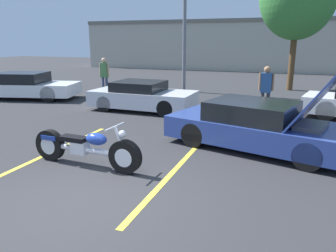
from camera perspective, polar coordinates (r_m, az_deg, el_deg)
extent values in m
plane|color=#2D2D30|center=(5.88, -14.36, -12.79)|extent=(80.00, 80.00, 0.00)
cube|color=yellow|center=(8.51, -19.83, -4.41)|extent=(0.12, 4.76, 0.01)
cube|color=yellow|center=(6.95, 1.05, -7.80)|extent=(0.12, 4.76, 0.01)
cube|color=#B2AD9E|center=(30.75, 15.28, 13.41)|extent=(32.00, 4.00, 4.40)
cube|color=slate|center=(30.79, 15.55, 17.22)|extent=(32.00, 4.20, 0.30)
cylinder|color=slate|center=(17.48, 2.94, 20.41)|extent=(0.18, 0.18, 8.78)
cylinder|color=brown|center=(19.12, 20.78, 10.64)|extent=(0.32, 0.32, 3.20)
cylinder|color=black|center=(6.78, -7.47, -5.35)|extent=(0.72, 0.19, 0.71)
cylinder|color=black|center=(7.92, -19.82, -3.14)|extent=(0.72, 0.19, 0.71)
cylinder|color=silver|center=(6.78, -7.47, -5.35)|extent=(0.40, 0.19, 0.39)
cylinder|color=silver|center=(7.92, -19.82, -3.14)|extent=(0.40, 0.19, 0.39)
cylinder|color=silver|center=(7.30, -14.15, -4.05)|extent=(1.67, 0.20, 0.12)
cube|color=silver|center=(7.37, -15.08, -3.59)|extent=(0.37, 0.26, 0.28)
ellipsoid|color=navy|center=(7.04, -12.38, -2.23)|extent=(0.51, 0.30, 0.26)
cube|color=black|center=(7.41, -16.07, -2.11)|extent=(0.64, 0.29, 0.10)
cube|color=navy|center=(7.83, -19.68, -1.82)|extent=(0.40, 0.24, 0.10)
cylinder|color=silver|center=(6.72, -8.29, -2.63)|extent=(0.31, 0.08, 0.63)
cylinder|color=silver|center=(6.70, -9.24, -0.11)|extent=(0.07, 0.70, 0.04)
sphere|color=silver|center=(6.65, -7.97, -1.42)|extent=(0.16, 0.16, 0.16)
cylinder|color=silver|center=(7.66, -16.26, -3.76)|extent=(1.28, 0.15, 0.09)
cube|color=navy|center=(8.52, 15.33, -0.88)|extent=(4.81, 2.88, 0.55)
cube|color=black|center=(8.46, 14.42, 2.63)|extent=(2.37, 2.09, 0.47)
cylinder|color=black|center=(7.47, 23.19, -4.87)|extent=(0.67, 0.37, 0.63)
cylinder|color=black|center=(8.99, 25.40, -1.90)|extent=(0.67, 0.37, 0.63)
cylinder|color=black|center=(8.41, 4.43, -1.54)|extent=(0.67, 0.37, 0.63)
cylinder|color=black|center=(9.79, 9.24, 0.65)|extent=(0.67, 0.37, 0.63)
cube|color=navy|center=(8.00, 24.43, 4.09)|extent=(1.32, 1.86, 1.31)
cube|color=#4C4C51|center=(8.15, 23.60, -0.59)|extent=(0.83, 1.12, 0.28)
cube|color=white|center=(16.74, -23.40, 6.01)|extent=(5.01, 2.98, 0.54)
cube|color=black|center=(16.78, -24.14, 7.70)|extent=(2.46, 2.15, 0.47)
cylinder|color=black|center=(15.37, -20.08, 5.20)|extent=(0.74, 0.39, 0.70)
cylinder|color=black|center=(16.84, -17.67, 6.17)|extent=(0.74, 0.39, 0.70)
cylinder|color=black|center=(18.20, -26.13, 5.96)|extent=(0.74, 0.39, 0.70)
cube|color=silver|center=(12.81, -4.36, 4.82)|extent=(4.03, 1.84, 0.59)
cube|color=black|center=(12.81, -5.05, 6.96)|extent=(1.82, 1.64, 0.36)
cylinder|color=black|center=(11.64, -0.47, 3.05)|extent=(0.61, 0.23, 0.61)
cylinder|color=black|center=(13.10, 2.09, 4.37)|extent=(0.61, 0.23, 0.61)
cylinder|color=black|center=(12.75, -10.95, 3.82)|extent=(0.61, 0.23, 0.61)
cylinder|color=black|center=(14.10, -7.55, 4.99)|extent=(0.61, 0.23, 0.61)
cylinder|color=black|center=(12.37, 25.84, 2.40)|extent=(0.70, 0.35, 0.67)
cylinder|color=black|center=(13.86, 26.59, 3.51)|extent=(0.70, 0.35, 0.67)
cylinder|color=#38476B|center=(16.64, -11.20, 6.81)|extent=(0.12, 0.12, 0.89)
cylinder|color=#38476B|center=(16.53, -10.61, 6.79)|extent=(0.12, 0.12, 0.89)
cube|color=#4C7F47|center=(16.50, -11.04, 9.53)|extent=(0.36, 0.20, 0.70)
cylinder|color=tan|center=(16.61, -11.70, 9.65)|extent=(0.08, 0.08, 0.63)
cylinder|color=tan|center=(16.38, -10.38, 9.65)|extent=(0.08, 0.08, 0.63)
sphere|color=tan|center=(16.46, -11.12, 11.16)|extent=(0.24, 0.24, 0.24)
cylinder|color=#333338|center=(12.22, 16.02, 3.65)|extent=(0.12, 0.12, 0.87)
cylinder|color=#333338|center=(12.21, 16.95, 3.57)|extent=(0.12, 0.12, 0.87)
cube|color=#335B93|center=(12.10, 16.75, 7.21)|extent=(0.36, 0.20, 0.69)
cylinder|color=#9E704C|center=(12.11, 15.72, 7.46)|extent=(0.08, 0.08, 0.62)
cylinder|color=#9E704C|center=(12.08, 17.81, 7.29)|extent=(0.08, 0.08, 0.62)
sphere|color=#9E704C|center=(12.05, 16.92, 9.38)|extent=(0.23, 0.23, 0.23)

